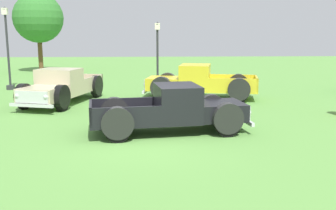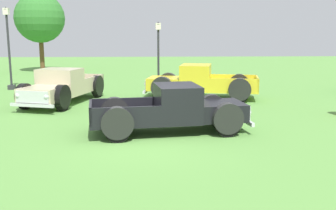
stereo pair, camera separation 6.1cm
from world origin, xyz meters
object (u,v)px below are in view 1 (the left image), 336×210
lamp_post_near (8,47)px  lamp_post_far (158,54)px  pickup_truck_behind_left (194,82)px  pickup_truck_behind_right (59,88)px  pickup_truck_foreground (179,110)px  oak_tree_east (38,18)px

lamp_post_near → lamp_post_far: bearing=-0.9°
pickup_truck_behind_left → pickup_truck_behind_right: bearing=-167.9°
pickup_truck_behind_right → lamp_post_far: size_ratio=1.47×
pickup_truck_behind_left → lamp_post_far: 3.83m
pickup_truck_foreground → lamp_post_far: bearing=92.9°
pickup_truck_foreground → lamp_post_far: (-0.49, 9.68, 1.24)m
oak_tree_east → pickup_truck_behind_right: bearing=-71.9°
pickup_truck_foreground → pickup_truck_behind_left: (1.20, 6.45, 0.05)m
pickup_truck_behind_right → lamp_post_far: (4.49, 4.55, 1.21)m
lamp_post_far → lamp_post_near: bearing=179.1°
pickup_truck_behind_left → pickup_truck_behind_right: 6.32m
lamp_post_near → pickup_truck_foreground: bearing=-48.2°
pickup_truck_behind_left → lamp_post_far: size_ratio=1.51×
lamp_post_near → oak_tree_east: 10.15m
pickup_truck_behind_right → lamp_post_near: lamp_post_near is taller
pickup_truck_foreground → pickup_truck_behind_left: size_ratio=0.93×
pickup_truck_behind_left → lamp_post_far: bearing=117.6°
pickup_truck_behind_left → oak_tree_east: bearing=129.5°
pickup_truck_behind_right → lamp_post_far: bearing=45.4°
pickup_truck_foreground → lamp_post_far: lamp_post_far is taller
lamp_post_far → pickup_truck_foreground: bearing=-87.1°
pickup_truck_behind_left → lamp_post_near: (-9.97, 3.36, 1.60)m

